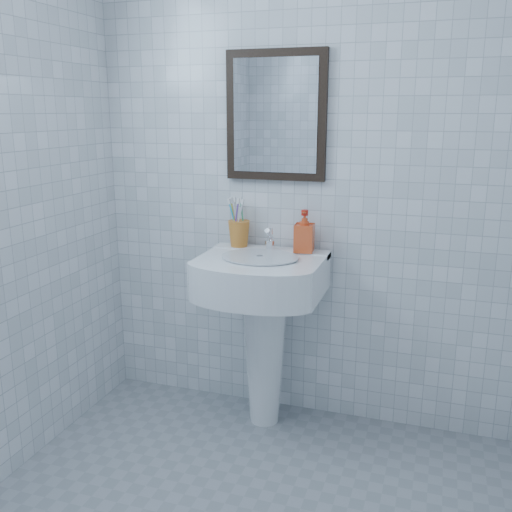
% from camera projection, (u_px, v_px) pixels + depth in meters
% --- Properties ---
extents(wall_back, '(2.20, 0.02, 2.50)m').
position_uv_depth(wall_back, '(308.00, 179.00, 2.80)').
color(wall_back, white).
rests_on(wall_back, ground).
extents(washbasin, '(0.59, 0.43, 0.91)m').
position_uv_depth(washbasin, '(263.00, 312.00, 2.82)').
color(washbasin, white).
rests_on(washbasin, ground).
extents(faucet, '(0.05, 0.10, 0.12)m').
position_uv_depth(faucet, '(270.00, 241.00, 2.83)').
color(faucet, silver).
rests_on(faucet, washbasin).
extents(toothbrush_cup, '(0.14, 0.14, 0.13)m').
position_uv_depth(toothbrush_cup, '(239.00, 234.00, 2.90)').
color(toothbrush_cup, orange).
rests_on(toothbrush_cup, washbasin).
extents(soap_dispenser, '(0.10, 0.10, 0.21)m').
position_uv_depth(soap_dispenser, '(304.00, 231.00, 2.78)').
color(soap_dispenser, '#C73D13').
rests_on(soap_dispenser, washbasin).
extents(wall_mirror, '(0.50, 0.04, 0.62)m').
position_uv_depth(wall_mirror, '(276.00, 116.00, 2.76)').
color(wall_mirror, black).
rests_on(wall_mirror, wall_back).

